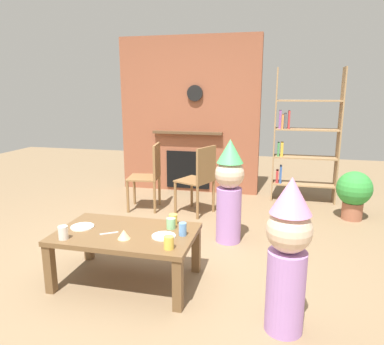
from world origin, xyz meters
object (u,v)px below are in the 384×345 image
at_px(paper_cup_center, 171,223).
at_px(child_in_pink, 229,189).
at_px(paper_plate_front, 82,227).
at_px(child_with_cone_hat, 288,253).
at_px(dining_chair_middle, 200,176).
at_px(bookshelf, 301,140).
at_px(paper_cup_far_left, 173,219).
at_px(paper_cup_far_right, 63,233).
at_px(coffee_table, 126,239).
at_px(paper_cup_near_right, 183,229).
at_px(paper_cup_near_left, 169,243).
at_px(birthday_cake_slice, 124,234).
at_px(dining_chair_left, 150,173).
at_px(potted_plant_tall, 354,192).
at_px(paper_plate_rear, 164,236).

relative_size(paper_cup_center, child_in_pink, 0.08).
distance_m(paper_plate_front, child_with_cone_hat, 1.72).
bearing_deg(paper_cup_center, dining_chair_middle, 93.49).
bearing_deg(bookshelf, paper_cup_far_left, -115.36).
xyz_separation_m(paper_cup_far_right, child_with_cone_hat, (1.70, -0.10, 0.06)).
xyz_separation_m(coffee_table, dining_chair_middle, (0.24, 1.81, 0.13)).
relative_size(bookshelf, paper_cup_near_right, 17.96).
height_order(paper_cup_near_left, birthday_cake_slice, paper_cup_near_left).
bearing_deg(paper_plate_front, paper_cup_center, 11.55).
relative_size(coffee_table, dining_chair_middle, 1.27).
relative_size(paper_cup_near_left, birthday_cake_slice, 0.98).
bearing_deg(child_with_cone_hat, bookshelf, -78.98).
xyz_separation_m(paper_cup_near_left, paper_cup_far_left, (-0.11, 0.49, -0.00)).
bearing_deg(paper_cup_far_left, birthday_cake_slice, -126.44).
bearing_deg(dining_chair_left, coffee_table, 95.43).
xyz_separation_m(paper_plate_front, birthday_cake_slice, (0.44, -0.14, 0.03)).
relative_size(paper_cup_near_right, birthday_cake_slice, 1.06).
distance_m(paper_cup_near_left, potted_plant_tall, 2.87).
distance_m(bookshelf, coffee_table, 3.18).
bearing_deg(paper_cup_near_left, paper_cup_near_right, 82.52).
distance_m(paper_cup_near_right, dining_chair_left, 2.05).
relative_size(paper_cup_near_right, paper_plate_rear, 0.56).
relative_size(coffee_table, birthday_cake_slice, 11.46).
relative_size(paper_cup_near_left, dining_chair_middle, 0.11).
bearing_deg(dining_chair_middle, paper_cup_far_right, 95.78).
bearing_deg(dining_chair_middle, bookshelf, -120.20).
relative_size(paper_cup_far_left, potted_plant_tall, 0.15).
xyz_separation_m(paper_cup_near_left, child_with_cone_hat, (0.84, -0.12, 0.07)).
bearing_deg(child_with_cone_hat, child_in_pink, -52.51).
distance_m(paper_cup_center, paper_cup_far_right, 0.86).
height_order(paper_cup_center, potted_plant_tall, potted_plant_tall).
height_order(paper_cup_near_left, paper_plate_rear, paper_cup_near_left).
bearing_deg(paper_cup_far_right, dining_chair_middle, 72.33).
distance_m(child_with_cone_hat, dining_chair_middle, 2.40).
bearing_deg(coffee_table, bookshelf, 61.14).
bearing_deg(child_in_pink, paper_cup_near_left, 22.50).
bearing_deg(birthday_cake_slice, paper_cup_far_right, -165.82).
distance_m(coffee_table, paper_cup_near_left, 0.51).
bearing_deg(paper_plate_rear, paper_cup_near_left, -62.45).
relative_size(paper_cup_near_right, paper_cup_far_left, 1.18).
distance_m(paper_cup_center, paper_plate_front, 0.76).
relative_size(paper_cup_far_right, dining_chair_middle, 0.12).
relative_size(paper_cup_near_right, paper_cup_far_right, 0.99).
height_order(birthday_cake_slice, dining_chair_left, dining_chair_left).
relative_size(coffee_table, paper_cup_near_right, 10.84).
distance_m(paper_cup_far_left, paper_plate_front, 0.78).
bearing_deg(bookshelf, coffee_table, -118.86).
xyz_separation_m(paper_cup_center, birthday_cake_slice, (-0.30, -0.29, -0.01)).
xyz_separation_m(dining_chair_middle, potted_plant_tall, (1.91, 0.26, -0.15)).
bearing_deg(potted_plant_tall, paper_cup_far_right, -137.85).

